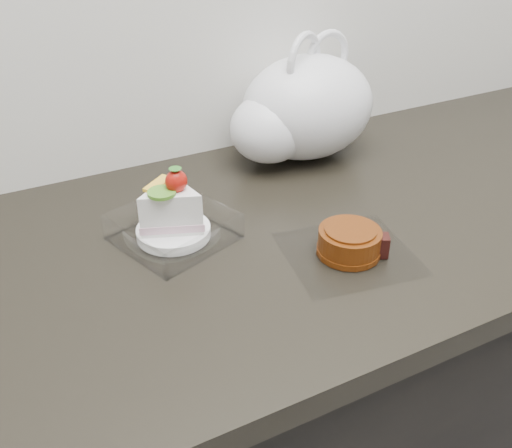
% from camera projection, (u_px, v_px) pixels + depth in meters
% --- Properties ---
extents(counter, '(2.04, 0.64, 0.90)m').
position_uv_depth(counter, '(304.00, 400.00, 1.18)').
color(counter, black).
rests_on(counter, ground).
extents(cake_tray, '(0.20, 0.20, 0.12)m').
position_uv_depth(cake_tray, '(173.00, 220.00, 0.86)').
color(cake_tray, white).
rests_on(cake_tray, counter).
extents(mooncake_wrap, '(0.21, 0.20, 0.04)m').
position_uv_depth(mooncake_wrap, '(350.00, 244.00, 0.83)').
color(mooncake_wrap, white).
rests_on(mooncake_wrap, counter).
extents(plastic_bag, '(0.34, 0.28, 0.24)m').
position_uv_depth(plastic_bag, '(301.00, 110.00, 1.07)').
color(plastic_bag, white).
rests_on(plastic_bag, counter).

